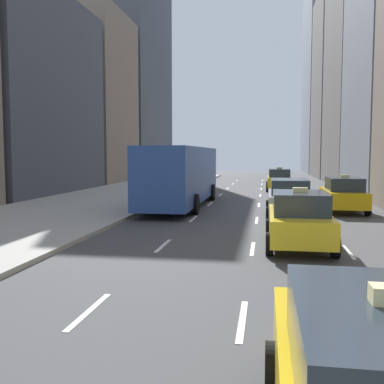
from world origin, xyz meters
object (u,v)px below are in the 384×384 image
Objects in this scene: taxi_third at (343,194)px; sedan_black_near at (289,198)px; taxi_lead at (279,180)px; taxi_second at (299,219)px; city_bus at (182,174)px.

sedan_black_near is (-2.80, -2.70, 0.02)m from taxi_third.
sedan_black_near is (0.00, -15.40, 0.02)m from taxi_lead.
taxi_third is at bearing 43.97° from sedan_black_near.
taxi_third is at bearing 72.97° from taxi_second.
sedan_black_near is 0.41× the size of city_bus.
taxi_second is 0.93× the size of sedan_black_near.
sedan_black_near is at bearing -33.63° from city_bus.
taxi_lead is 21.84m from taxi_second.
sedan_black_near is at bearing 90.00° from taxi_second.
city_bus reaches higher than taxi_second.
sedan_black_near is (0.00, 6.44, 0.02)m from taxi_second.
city_bus is (-5.61, 3.73, 0.89)m from sedan_black_near.
city_bus is at bearing 173.01° from taxi_third.
city_bus reaches higher than sedan_black_near.
taxi_lead and taxi_second have the same top height.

